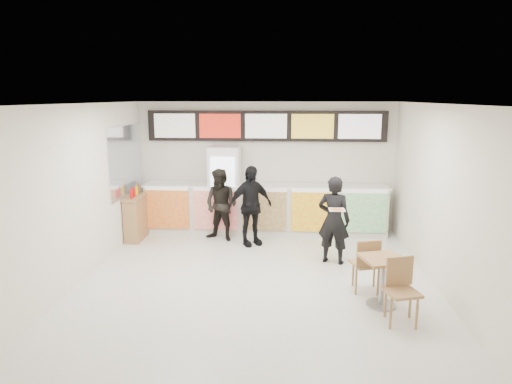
# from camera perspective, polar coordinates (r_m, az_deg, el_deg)

# --- Properties ---
(floor) EXTENTS (7.00, 7.00, 0.00)m
(floor) POSITION_cam_1_polar(r_m,az_deg,el_deg) (7.81, -0.05, -11.62)
(floor) COLOR beige
(floor) RESTS_ON ground
(ceiling) EXTENTS (7.00, 7.00, 0.00)m
(ceiling) POSITION_cam_1_polar(r_m,az_deg,el_deg) (7.17, -0.06, 10.96)
(ceiling) COLOR white
(ceiling) RESTS_ON wall_back
(wall_back) EXTENTS (6.00, 0.00, 6.00)m
(wall_back) POSITION_cam_1_polar(r_m,az_deg,el_deg) (10.78, 1.27, 3.24)
(wall_back) COLOR silver
(wall_back) RESTS_ON floor
(wall_left) EXTENTS (0.00, 7.00, 7.00)m
(wall_left) POSITION_cam_1_polar(r_m,az_deg,el_deg) (8.13, -21.67, -0.44)
(wall_left) COLOR silver
(wall_left) RESTS_ON floor
(wall_right) EXTENTS (0.00, 7.00, 7.00)m
(wall_right) POSITION_cam_1_polar(r_m,az_deg,el_deg) (7.74, 22.69, -1.10)
(wall_right) COLOR silver
(wall_right) RESTS_ON floor
(service_counter) EXTENTS (5.56, 0.77, 1.14)m
(service_counter) POSITION_cam_1_polar(r_m,az_deg,el_deg) (10.56, 1.14, -2.07)
(service_counter) COLOR silver
(service_counter) RESTS_ON floor
(menu_board) EXTENTS (5.50, 0.14, 0.70)m
(menu_board) POSITION_cam_1_polar(r_m,az_deg,el_deg) (10.60, 1.27, 8.26)
(menu_board) COLOR black
(menu_board) RESTS_ON wall_back
(drinks_fridge) EXTENTS (0.70, 0.67, 2.00)m
(drinks_fridge) POSITION_cam_1_polar(r_m,az_deg,el_deg) (10.57, -3.91, 0.30)
(drinks_fridge) COLOR white
(drinks_fridge) RESTS_ON floor
(mirror_panel) EXTENTS (0.01, 2.00, 1.50)m
(mirror_panel) POSITION_cam_1_polar(r_m,az_deg,el_deg) (10.31, -15.89, 3.80)
(mirror_panel) COLOR #B2B7BF
(mirror_panel) RESTS_ON wall_left
(customer_main) EXTENTS (0.71, 0.58, 1.68)m
(customer_main) POSITION_cam_1_polar(r_m,az_deg,el_deg) (8.71, 9.70, -3.47)
(customer_main) COLOR black
(customer_main) RESTS_ON floor
(customer_left) EXTENTS (0.93, 0.83, 1.59)m
(customer_left) POSITION_cam_1_polar(r_m,az_deg,el_deg) (9.97, -4.38, -1.64)
(customer_left) COLOR black
(customer_left) RESTS_ON floor
(customer_mid) EXTENTS (1.07, 0.87, 1.71)m
(customer_mid) POSITION_cam_1_polar(r_m,az_deg,el_deg) (9.62, -0.72, -1.73)
(customer_mid) COLOR black
(customer_mid) RESTS_ON floor
(pizza_slice) EXTENTS (0.36, 0.36, 0.02)m
(pizza_slice) POSITION_cam_1_polar(r_m,az_deg,el_deg) (8.19, 10.07, -2.14)
(pizza_slice) COLOR beige
(pizza_slice) RESTS_ON customer_main
(cafe_table) EXTENTS (0.84, 1.61, 0.91)m
(cafe_table) POSITION_cam_1_polar(r_m,az_deg,el_deg) (7.18, 15.56, -9.67)
(cafe_table) COLOR #A07B49
(cafe_table) RESTS_ON floor
(condiment_ledge) EXTENTS (0.35, 0.87, 1.16)m
(condiment_ledge) POSITION_cam_1_polar(r_m,az_deg,el_deg) (10.44, -14.74, -3.07)
(condiment_ledge) COLOR #A07B49
(condiment_ledge) RESTS_ON floor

